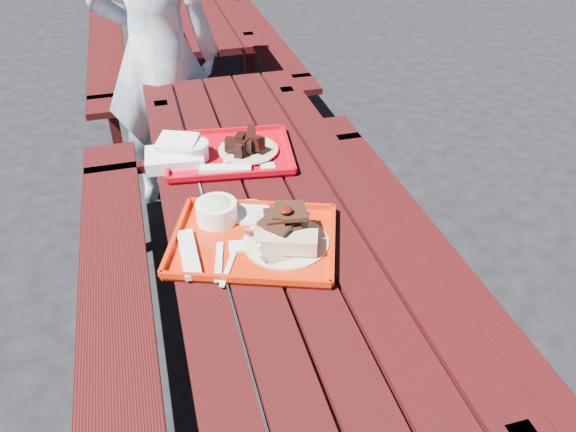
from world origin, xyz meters
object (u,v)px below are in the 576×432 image
object	(u,v)px
far_tray	(227,152)
person	(158,55)
picnic_table_near	(277,252)
picnic_table_far	(183,23)
near_tray	(254,230)

from	to	relation	value
far_tray	person	size ratio (longest dim) A/B	0.30
picnic_table_near	picnic_table_far	xyz separation A→B (m)	(0.00, 2.80, 0.00)
person	picnic_table_near	bearing A→B (deg)	114.90
near_tray	person	xyz separation A→B (m)	(-0.16, 1.48, 0.06)
picnic_table_near	person	distance (m)	1.38
far_tray	picnic_table_far	bearing A→B (deg)	87.75
picnic_table_far	person	size ratio (longest dim) A/B	1.41
picnic_table_near	near_tray	size ratio (longest dim) A/B	4.05
picnic_table_near	far_tray	size ratio (longest dim) A/B	4.65
picnic_table_far	person	bearing A→B (deg)	-100.41
near_tray	picnic_table_near	bearing A→B (deg)	54.35
picnic_table_near	near_tray	xyz separation A→B (m)	(-0.11, -0.15, 0.23)
far_tray	picnic_table_near	bearing A→B (deg)	-75.97
near_tray	far_tray	distance (m)	0.53
picnic_table_far	picnic_table_near	bearing A→B (deg)	-90.00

